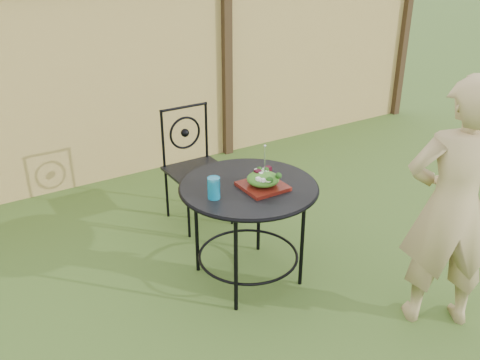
{
  "coord_description": "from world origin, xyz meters",
  "views": [
    {
      "loc": [
        -1.49,
        -2.56,
        2.25
      ],
      "look_at": [
        0.19,
        0.12,
        0.75
      ],
      "focal_mm": 40.0,
      "sensor_mm": 36.0,
      "label": 1
    }
  ],
  "objects_px": {
    "patio_table": "(249,204)",
    "salad_plate": "(263,186)",
    "diner": "(452,207)",
    "patio_chair": "(195,163)"
  },
  "relations": [
    {
      "from": "patio_table",
      "to": "patio_chair",
      "type": "xyz_separation_m",
      "value": [
        0.1,
        0.96,
        -0.08
      ]
    },
    {
      "from": "diner",
      "to": "salad_plate",
      "type": "relative_size",
      "value": 5.83
    },
    {
      "from": "diner",
      "to": "salad_plate",
      "type": "distance_m",
      "value": 1.15
    },
    {
      "from": "patio_chair",
      "to": "diner",
      "type": "bearing_deg",
      "value": -71.06
    },
    {
      "from": "diner",
      "to": "salad_plate",
      "type": "height_order",
      "value": "diner"
    },
    {
      "from": "patio_table",
      "to": "salad_plate",
      "type": "height_order",
      "value": "salad_plate"
    },
    {
      "from": "patio_table",
      "to": "patio_chair",
      "type": "height_order",
      "value": "patio_chair"
    },
    {
      "from": "diner",
      "to": "patio_chair",
      "type": "bearing_deg",
      "value": -38.04
    },
    {
      "from": "patio_chair",
      "to": "salad_plate",
      "type": "relative_size",
      "value": 3.52
    },
    {
      "from": "patio_chair",
      "to": "diner",
      "type": "relative_size",
      "value": 0.6
    }
  ]
}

